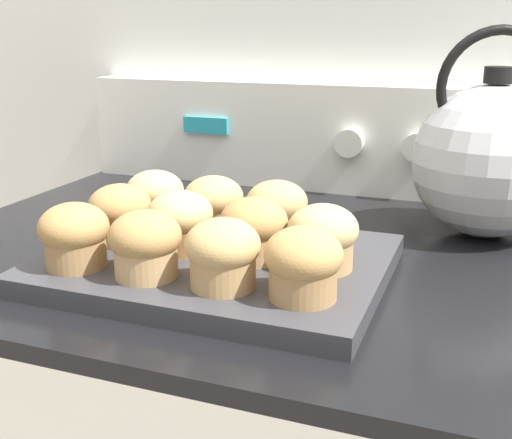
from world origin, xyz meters
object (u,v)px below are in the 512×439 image
object	(u,v)px
muffin_pan	(217,264)
muffin_r1_c0	(120,213)
muffin_r0_c0	(74,235)
tea_kettle	(491,158)
muffin_r0_c2	(223,253)
muffin_r1_c3	(323,237)
muffin_r1_c1	(180,221)
muffin_r2_c2	(277,209)
muffin_r2_c0	(155,197)
muffin_r0_c3	(303,263)
muffin_r2_c1	(214,204)
muffin_r1_c2	(254,229)
muffin_r0_c1	(145,244)

from	to	relation	value
muffin_pan	muffin_r1_c0	xyz separation A→B (m)	(-0.12, 0.00, 0.04)
muffin_r0_c0	tea_kettle	bearing A→B (deg)	40.39
muffin_pan	muffin_r0_c2	bearing A→B (deg)	-61.99
muffin_r1_c3	tea_kettle	distance (m)	0.29
muffin_pan	muffin_r0_c0	xyz separation A→B (m)	(-0.12, -0.08, 0.04)
muffin_r1_c1	muffin_r2_c2	distance (m)	0.12
muffin_r0_c0	muffin_r2_c0	size ratio (longest dim) A/B	1.00
muffin_r1_c0	muffin_r0_c3	bearing A→B (deg)	-18.45
muffin_r0_c3	muffin_r2_c1	size ratio (longest dim) A/B	1.00
muffin_r1_c2	muffin_r2_c2	xyz separation A→B (m)	(-0.00, 0.08, 0.00)
muffin_r1_c3	muffin_r2_c2	distance (m)	0.11
muffin_r1_c2	muffin_r2_c0	size ratio (longest dim) A/B	1.00
muffin_pan	muffin_r0_c0	distance (m)	0.15
muffin_r2_c0	muffin_r2_c2	world-z (taller)	same
muffin_r0_c3	tea_kettle	size ratio (longest dim) A/B	0.27
muffin_pan	muffin_r0_c1	world-z (taller)	muffin_r0_c1
muffin_r1_c3	muffin_pan	bearing A→B (deg)	-179.27
muffin_r0_c2	tea_kettle	distance (m)	0.40
muffin_r0_c0	muffin_r2_c0	world-z (taller)	same
muffin_r1_c0	muffin_r1_c2	xyz separation A→B (m)	(0.16, -0.00, 0.00)
muffin_pan	muffin_r1_c2	distance (m)	0.06
muffin_r0_c1	muffin_r0_c0	bearing A→B (deg)	-179.07
muffin_pan	muffin_r0_c1	xyz separation A→B (m)	(-0.04, -0.08, 0.04)
muffin_r2_c2	muffin_pan	bearing A→B (deg)	-116.01
muffin_r1_c1	muffin_pan	bearing A→B (deg)	0.62
muffin_r0_c2	muffin_r2_c0	distance (m)	0.23
muffin_r0_c3	muffin_r2_c2	size ratio (longest dim) A/B	1.00
muffin_r0_c2	muffin_r1_c0	xyz separation A→B (m)	(-0.16, 0.08, 0.00)
muffin_r1_c1	muffin_r2_c0	size ratio (longest dim) A/B	1.00
muffin_r0_c2	muffin_r1_c3	bearing A→B (deg)	47.09
muffin_r0_c1	muffin_r2_c1	size ratio (longest dim) A/B	1.00
muffin_r2_c1	muffin_r2_c0	bearing A→B (deg)	178.14
muffin_pan	tea_kettle	bearing A→B (deg)	42.78
muffin_r1_c0	muffin_r2_c0	distance (m)	0.08
muffin_r0_c0	muffin_r0_c3	size ratio (longest dim) A/B	1.00
muffin_r0_c1	tea_kettle	xyz separation A→B (m)	(0.30, 0.33, 0.04)
muffin_r1_c1	muffin_r2_c1	xyz separation A→B (m)	(0.00, 0.08, 0.00)
muffin_r1_c3	muffin_r2_c1	distance (m)	0.17
muffin_r0_c0	muffin_r1_c1	xyz separation A→B (m)	(0.08, 0.08, 0.00)
muffin_r0_c3	muffin_r2_c2	bearing A→B (deg)	116.54
muffin_r0_c2	muffin_r2_c2	xyz separation A→B (m)	(-0.00, 0.16, 0.00)
muffin_r2_c1	muffin_r2_c2	bearing A→B (deg)	3.87
muffin_pan	tea_kettle	distance (m)	0.37
tea_kettle	muffin_r2_c1	bearing A→B (deg)	-150.87
muffin_r1_c3	muffin_r1_c2	bearing A→B (deg)	179.88
muffin_r2_c2	tea_kettle	size ratio (longest dim) A/B	0.27
muffin_r0_c1	muffin_r0_c2	size ratio (longest dim) A/B	1.00
muffin_r2_c0	muffin_r2_c2	xyz separation A→B (m)	(0.16, 0.00, 0.00)
muffin_r2_c0	muffin_r2_c1	size ratio (longest dim) A/B	1.00
muffin_r1_c0	muffin_r0_c1	bearing A→B (deg)	-45.96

